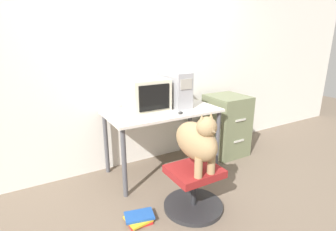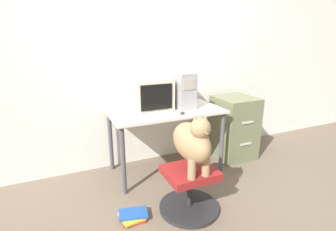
% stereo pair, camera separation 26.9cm
% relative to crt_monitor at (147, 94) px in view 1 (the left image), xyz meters
% --- Properties ---
extents(ground_plane, '(12.00, 12.00, 0.00)m').
position_rel_crt_monitor_xyz_m(ground_plane, '(0.15, -0.46, -0.96)').
color(ground_plane, '#6B5B4C').
extents(wall_back, '(8.00, 0.05, 2.60)m').
position_rel_crt_monitor_xyz_m(wall_back, '(0.15, 0.30, 0.34)').
color(wall_back, silver).
rests_on(wall_back, ground_plane).
extents(desk, '(1.31, 0.69, 0.78)m').
position_rel_crt_monitor_xyz_m(desk, '(0.15, -0.11, -0.28)').
color(desk, silver).
rests_on(desk, ground_plane).
extents(crt_monitor, '(0.45, 0.40, 0.36)m').
position_rel_crt_monitor_xyz_m(crt_monitor, '(0.00, 0.00, 0.00)').
color(crt_monitor, beige).
rests_on(crt_monitor, desk).
extents(pc_tower, '(0.20, 0.47, 0.42)m').
position_rel_crt_monitor_xyz_m(pc_tower, '(0.37, -0.03, 0.03)').
color(pc_tower, '#99999E').
rests_on(pc_tower, desk).
extents(keyboard, '(0.41, 0.18, 0.03)m').
position_rel_crt_monitor_xyz_m(keyboard, '(-0.03, -0.34, -0.17)').
color(keyboard, beige).
rests_on(keyboard, desk).
extents(computer_mouse, '(0.06, 0.04, 0.03)m').
position_rel_crt_monitor_xyz_m(computer_mouse, '(0.24, -0.36, -0.17)').
color(computer_mouse, '#333333').
rests_on(computer_mouse, desk).
extents(office_chair, '(0.57, 0.57, 0.43)m').
position_rel_crt_monitor_xyz_m(office_chair, '(0.03, -0.92, -0.76)').
color(office_chair, '#262628').
rests_on(office_chair, ground_plane).
extents(dog, '(0.25, 0.53, 0.56)m').
position_rel_crt_monitor_xyz_m(dog, '(0.03, -0.95, -0.24)').
color(dog, '#9E7F56').
rests_on(dog, office_chair).
extents(filing_cabinet, '(0.49, 0.53, 0.83)m').
position_rel_crt_monitor_xyz_m(filing_cabinet, '(1.16, -0.11, -0.54)').
color(filing_cabinet, '#6B7251').
rests_on(filing_cabinet, ground_plane).
extents(book_stack_floor, '(0.29, 0.23, 0.06)m').
position_rel_crt_monitor_xyz_m(book_stack_floor, '(-0.50, -0.84, -0.93)').
color(book_stack_floor, red).
rests_on(book_stack_floor, ground_plane).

